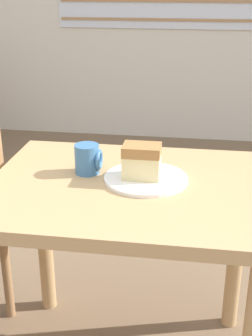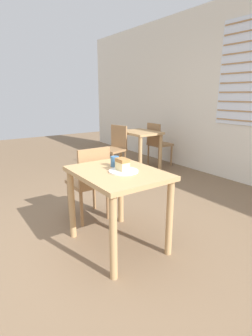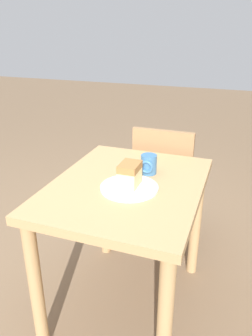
{
  "view_description": "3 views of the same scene",
  "coord_description": "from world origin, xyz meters",
  "px_view_note": "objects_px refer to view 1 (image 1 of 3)",
  "views": [
    {
      "loc": [
        0.19,
        -0.89,
        1.32
      ],
      "look_at": [
        -0.0,
        0.37,
        0.79
      ],
      "focal_mm": 50.0,
      "sensor_mm": 36.0,
      "label": 1
    },
    {
      "loc": [
        1.85,
        -0.8,
        1.38
      ],
      "look_at": [
        0.03,
        0.46,
        0.75
      ],
      "focal_mm": 28.0,
      "sensor_mm": 36.0,
      "label": 2
    },
    {
      "loc": [
        1.27,
        0.85,
        1.39
      ],
      "look_at": [
        -0.01,
        0.38,
        0.8
      ],
      "focal_mm": 35.0,
      "sensor_mm": 36.0,
      "label": 3
    }
  ],
  "objects_px": {
    "plate": "(146,179)",
    "cake_slice": "(142,161)",
    "dining_table_near": "(127,221)",
    "coffee_mug": "(88,159)"
  },
  "relations": [
    {
      "from": "cake_slice",
      "to": "plate",
      "type": "bearing_deg",
      "value": 11.94
    },
    {
      "from": "plate",
      "to": "cake_slice",
      "type": "relative_size",
      "value": 2.26
    },
    {
      "from": "dining_table_near",
      "to": "coffee_mug",
      "type": "bearing_deg",
      "value": 155.39
    },
    {
      "from": "plate",
      "to": "coffee_mug",
      "type": "xyz_separation_m",
      "value": [
        -0.19,
        0.03,
        0.04
      ]
    },
    {
      "from": "dining_table_near",
      "to": "coffee_mug",
      "type": "relative_size",
      "value": 9.09
    },
    {
      "from": "cake_slice",
      "to": "dining_table_near",
      "type": "bearing_deg",
      "value": -148.84
    },
    {
      "from": "plate",
      "to": "cake_slice",
      "type": "bearing_deg",
      "value": -168.06
    },
    {
      "from": "dining_table_near",
      "to": "cake_slice",
      "type": "relative_size",
      "value": 7.52
    },
    {
      "from": "cake_slice",
      "to": "coffee_mug",
      "type": "relative_size",
      "value": 1.21
    },
    {
      "from": "plate",
      "to": "cake_slice",
      "type": "xyz_separation_m",
      "value": [
        -0.01,
        -0.0,
        0.06
      ]
    }
  ]
}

